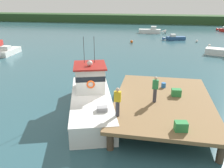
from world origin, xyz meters
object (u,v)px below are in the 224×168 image
object	(u,v)px
bait_bucket	(164,85)
deckhand_further_back	(155,89)
crate_single_far	(176,92)
crate_stack_near_edge	(181,126)
mooring_buoy_channel_marker	(197,41)
moored_boat_mid_harbor	(174,38)
deckhand_by_the_boat	(118,101)
moored_boat_far_right	(8,52)
mooring_buoy_inshore	(209,46)
main_fishing_boat	(91,96)
moored_boat_outer_mooring	(152,31)
mooring_buoy_outer	(132,42)

from	to	relation	value
bait_bucket	deckhand_further_back	bearing A→B (deg)	-102.45
crate_single_far	bait_bucket	distance (m)	1.63
crate_stack_near_edge	mooring_buoy_channel_marker	xyz separation A→B (m)	(5.41, 32.47, -1.23)
crate_single_far	deckhand_further_back	size ratio (longest dim) A/B	0.37
moored_boat_mid_harbor	deckhand_by_the_boat	bearing A→B (deg)	-98.45
moored_boat_far_right	mooring_buoy_inshore	bearing A→B (deg)	21.23
moored_boat_far_right	crate_single_far	bearing A→B (deg)	-32.01
main_fishing_boat	deckhand_further_back	bearing A→B (deg)	-8.53
moored_boat_outer_mooring	moored_boat_far_right	xyz separation A→B (m)	(-18.26, -24.80, -0.07)
mooring_buoy_outer	mooring_buoy_inshore	bearing A→B (deg)	-6.27
bait_bucket	mooring_buoy_inshore	bearing A→B (deg)	71.72
main_fishing_boat	mooring_buoy_channel_marker	size ratio (longest dim) A/B	24.95
crate_single_far	moored_boat_far_right	world-z (taller)	crate_single_far
mooring_buoy_inshore	crate_single_far	bearing A→B (deg)	-105.51
deckhand_by_the_boat	deckhand_further_back	size ratio (longest dim) A/B	1.00
bait_bucket	mooring_buoy_channel_marker	world-z (taller)	bait_bucket
mooring_buoy_channel_marker	mooring_buoy_outer	xyz separation A→B (m)	(-11.04, -2.89, 0.05)
main_fishing_boat	bait_bucket	distance (m)	5.23
moored_boat_mid_harbor	moored_boat_far_right	bearing A→B (deg)	-143.63
main_fishing_boat	deckhand_further_back	xyz separation A→B (m)	(4.23, -0.63, 1.05)
crate_stack_near_edge	mooring_buoy_channel_marker	bearing A→B (deg)	80.54
moored_boat_far_right	crate_stack_near_edge	bearing A→B (deg)	-39.87
crate_single_far	deckhand_further_back	bearing A→B (deg)	-138.24
deckhand_further_back	mooring_buoy_outer	xyz separation A→B (m)	(-4.31, 26.44, -1.81)
deckhand_further_back	mooring_buoy_outer	distance (m)	26.85
crate_single_far	bait_bucket	size ratio (longest dim) A/B	1.76
bait_bucket	mooring_buoy_inshore	xyz separation A→B (m)	(7.41, 22.44, -1.13)
bait_bucket	moored_boat_mid_harbor	world-z (taller)	bait_bucket
main_fishing_boat	moored_boat_mid_harbor	bearing A→B (deg)	76.60
mooring_buoy_channel_marker	crate_single_far	bearing A→B (deg)	-100.78
bait_bucket	deckhand_by_the_boat	world-z (taller)	deckhand_by_the_boat
deckhand_by_the_boat	mooring_buoy_channel_marker	distance (m)	32.78
mooring_buoy_inshore	mooring_buoy_outer	distance (m)	12.38
mooring_buoy_inshore	moored_boat_outer_mooring	bearing A→B (deg)	123.67
mooring_buoy_channel_marker	mooring_buoy_outer	world-z (taller)	mooring_buoy_outer
bait_bucket	mooring_buoy_inshore	distance (m)	23.66
moored_boat_outer_mooring	mooring_buoy_outer	xyz separation A→B (m)	(-2.94, -12.71, -0.27)
crate_stack_near_edge	mooring_buoy_outer	world-z (taller)	crate_stack_near_edge
crate_stack_near_edge	mooring_buoy_outer	size ratio (longest dim) A/B	1.23
crate_single_far	moored_boat_outer_mooring	bearing A→B (deg)	94.14
crate_stack_near_edge	mooring_buoy_channel_marker	world-z (taller)	crate_stack_near_edge
deckhand_by_the_boat	deckhand_further_back	xyz separation A→B (m)	(1.93, 2.24, 0.00)
crate_single_far	crate_stack_near_edge	distance (m)	4.37
deckhand_further_back	mooring_buoy_inshore	size ratio (longest dim) A/B	3.40
mooring_buoy_channel_marker	bait_bucket	bearing A→B (deg)	-102.96
mooring_buoy_channel_marker	mooring_buoy_inshore	xyz separation A→B (m)	(1.27, -4.24, 0.04)
deckhand_further_back	moored_boat_outer_mooring	world-z (taller)	deckhand_further_back
bait_bucket	moored_boat_far_right	distance (m)	23.38
moored_boat_far_right	mooring_buoy_inshore	distance (m)	29.64
crate_stack_near_edge	mooring_buoy_channel_marker	distance (m)	32.94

